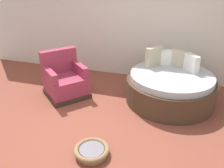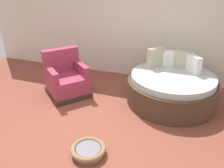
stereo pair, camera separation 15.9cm
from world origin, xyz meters
TOP-DOWN VIEW (x-y plane):
  - ground_plane at (0.00, 0.00)m, footprint 8.00×8.00m
  - back_wall at (0.00, 2.47)m, footprint 8.00×0.12m
  - round_daybed at (1.09, 1.37)m, footprint 1.75×1.75m
  - red_armchair at (-1.05, 0.98)m, footprint 1.13×1.13m
  - pet_basket at (0.17, -0.57)m, footprint 0.51×0.51m

SIDE VIEW (x-z plane):
  - ground_plane at x=0.00m, z-range -0.02..0.00m
  - pet_basket at x=0.17m, z-range 0.01..0.14m
  - round_daybed at x=1.09m, z-range -0.19..0.81m
  - red_armchair at x=-1.05m, z-range -0.14..0.80m
  - back_wall at x=0.00m, z-range 0.00..2.89m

